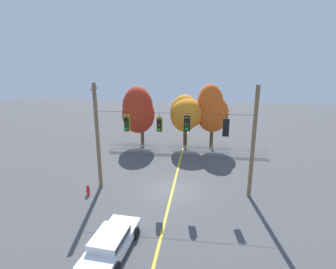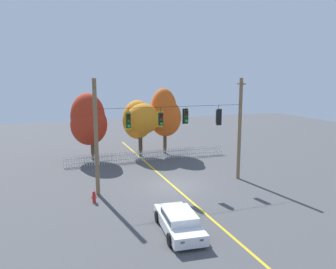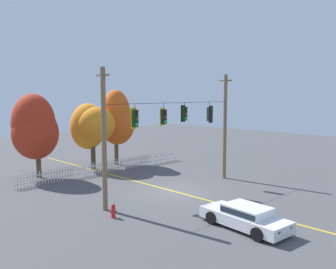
{
  "view_description": "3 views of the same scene",
  "coord_description": "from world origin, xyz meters",
  "px_view_note": "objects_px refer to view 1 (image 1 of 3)",
  "views": [
    {
      "loc": [
        2.18,
        -18.95,
        9.93
      ],
      "look_at": [
        -0.29,
        -0.31,
        4.46
      ],
      "focal_mm": 30.26,
      "sensor_mm": 36.0,
      "label": 1
    },
    {
      "loc": [
        -8.45,
        -22.45,
        8.05
      ],
      "look_at": [
        -0.47,
        -0.18,
        3.95
      ],
      "focal_mm": 35.86,
      "sensor_mm": 36.0,
      "label": 2
    },
    {
      "loc": [
        -16.94,
        -16.56,
        6.48
      ],
      "look_at": [
        -0.74,
        -0.16,
        3.91
      ],
      "focal_mm": 38.79,
      "sensor_mm": 36.0,
      "label": 3
    }
  ],
  "objects_px": {
    "autumn_maple_near_fence": "(138,111)",
    "traffic_signal_eastbound_side": "(187,124)",
    "traffic_signal_southbound_primary": "(127,124)",
    "traffic_signal_northbound_secondary": "(159,125)",
    "fire_hydrant": "(88,190)",
    "traffic_signal_westbound_side": "(226,127)",
    "autumn_maple_mid": "(186,113)",
    "autumn_oak_far_east": "(211,111)",
    "parked_car": "(111,242)"
  },
  "relations": [
    {
      "from": "autumn_maple_near_fence",
      "to": "traffic_signal_eastbound_side",
      "type": "bearing_deg",
      "value": -59.94
    },
    {
      "from": "traffic_signal_southbound_primary",
      "to": "traffic_signal_northbound_secondary",
      "type": "bearing_deg",
      "value": -0.03
    },
    {
      "from": "traffic_signal_southbound_primary",
      "to": "fire_hydrant",
      "type": "xyz_separation_m",
      "value": [
        -2.68,
        -1.38,
        -4.68
      ]
    },
    {
      "from": "traffic_signal_westbound_side",
      "to": "autumn_maple_mid",
      "type": "height_order",
      "value": "traffic_signal_westbound_side"
    },
    {
      "from": "autumn_oak_far_east",
      "to": "parked_car",
      "type": "relative_size",
      "value": 1.48
    },
    {
      "from": "traffic_signal_eastbound_side",
      "to": "fire_hydrant",
      "type": "bearing_deg",
      "value": -168.8
    },
    {
      "from": "traffic_signal_eastbound_side",
      "to": "autumn_oak_far_east",
      "type": "height_order",
      "value": "autumn_oak_far_east"
    },
    {
      "from": "traffic_signal_northbound_secondary",
      "to": "fire_hydrant",
      "type": "height_order",
      "value": "traffic_signal_northbound_secondary"
    },
    {
      "from": "autumn_maple_mid",
      "to": "autumn_maple_near_fence",
      "type": "bearing_deg",
      "value": 179.13
    },
    {
      "from": "traffic_signal_eastbound_side",
      "to": "autumn_maple_near_fence",
      "type": "bearing_deg",
      "value": 120.06
    },
    {
      "from": "traffic_signal_northbound_secondary",
      "to": "autumn_maple_near_fence",
      "type": "bearing_deg",
      "value": 111.23
    },
    {
      "from": "autumn_oak_far_east",
      "to": "fire_hydrant",
      "type": "relative_size",
      "value": 9.07
    },
    {
      "from": "traffic_signal_northbound_secondary",
      "to": "traffic_signal_southbound_primary",
      "type": "bearing_deg",
      "value": 179.97
    },
    {
      "from": "traffic_signal_westbound_side",
      "to": "parked_car",
      "type": "relative_size",
      "value": 0.32
    },
    {
      "from": "traffic_signal_eastbound_side",
      "to": "traffic_signal_southbound_primary",
      "type": "bearing_deg",
      "value": 179.99
    },
    {
      "from": "autumn_maple_near_fence",
      "to": "traffic_signal_westbound_side",
      "type": "bearing_deg",
      "value": -50.04
    },
    {
      "from": "fire_hydrant",
      "to": "traffic_signal_westbound_side",
      "type": "bearing_deg",
      "value": 8.05
    },
    {
      "from": "traffic_signal_westbound_side",
      "to": "autumn_oak_far_east",
      "type": "bearing_deg",
      "value": 94.41
    },
    {
      "from": "fire_hydrant",
      "to": "traffic_signal_northbound_secondary",
      "type": "bearing_deg",
      "value": 15.34
    },
    {
      "from": "traffic_signal_northbound_secondary",
      "to": "traffic_signal_westbound_side",
      "type": "height_order",
      "value": "same"
    },
    {
      "from": "traffic_signal_southbound_primary",
      "to": "autumn_maple_mid",
      "type": "relative_size",
      "value": 0.26
    },
    {
      "from": "fire_hydrant",
      "to": "parked_car",
      "type": "bearing_deg",
      "value": -57.62
    },
    {
      "from": "traffic_signal_northbound_secondary",
      "to": "parked_car",
      "type": "bearing_deg",
      "value": -101.04
    },
    {
      "from": "autumn_maple_mid",
      "to": "traffic_signal_southbound_primary",
      "type": "bearing_deg",
      "value": -109.19
    },
    {
      "from": "traffic_signal_southbound_primary",
      "to": "fire_hydrant",
      "type": "relative_size",
      "value": 1.97
    },
    {
      "from": "traffic_signal_northbound_secondary",
      "to": "fire_hydrant",
      "type": "xyz_separation_m",
      "value": [
        -5.03,
        -1.38,
        -4.69
      ]
    },
    {
      "from": "traffic_signal_westbound_side",
      "to": "parked_car",
      "type": "xyz_separation_m",
      "value": [
        -5.98,
        -7.1,
        -4.43
      ]
    },
    {
      "from": "traffic_signal_eastbound_side",
      "to": "parked_car",
      "type": "height_order",
      "value": "traffic_signal_eastbound_side"
    },
    {
      "from": "traffic_signal_southbound_primary",
      "to": "autumn_maple_mid",
      "type": "distance_m",
      "value": 10.77
    },
    {
      "from": "traffic_signal_westbound_side",
      "to": "autumn_maple_mid",
      "type": "bearing_deg",
      "value": 108.7
    },
    {
      "from": "traffic_signal_northbound_secondary",
      "to": "fire_hydrant",
      "type": "distance_m",
      "value": 7.01
    },
    {
      "from": "traffic_signal_eastbound_side",
      "to": "parked_car",
      "type": "xyz_separation_m",
      "value": [
        -3.33,
        -7.12,
        -4.58
      ]
    },
    {
      "from": "traffic_signal_southbound_primary",
      "to": "traffic_signal_eastbound_side",
      "type": "distance_m",
      "value": 4.29
    },
    {
      "from": "autumn_maple_mid",
      "to": "parked_car",
      "type": "bearing_deg",
      "value": -98.44
    },
    {
      "from": "traffic_signal_northbound_secondary",
      "to": "autumn_oak_far_east",
      "type": "distance_m",
      "value": 10.84
    },
    {
      "from": "traffic_signal_northbound_secondary",
      "to": "fire_hydrant",
      "type": "relative_size",
      "value": 1.88
    },
    {
      "from": "traffic_signal_southbound_primary",
      "to": "parked_car",
      "type": "distance_m",
      "value": 8.45
    },
    {
      "from": "autumn_maple_near_fence",
      "to": "fire_hydrant",
      "type": "relative_size",
      "value": 8.6
    },
    {
      "from": "autumn_maple_near_fence",
      "to": "autumn_oak_far_east",
      "type": "distance_m",
      "value": 7.77
    },
    {
      "from": "autumn_maple_near_fence",
      "to": "parked_car",
      "type": "height_order",
      "value": "autumn_maple_near_fence"
    },
    {
      "from": "traffic_signal_southbound_primary",
      "to": "autumn_maple_near_fence",
      "type": "xyz_separation_m",
      "value": [
        -1.61,
        10.18,
        -1.13
      ]
    },
    {
      "from": "traffic_signal_eastbound_side",
      "to": "traffic_signal_westbound_side",
      "type": "bearing_deg",
      "value": -0.41
    },
    {
      "from": "traffic_signal_southbound_primary",
      "to": "autumn_maple_near_fence",
      "type": "bearing_deg",
      "value": 98.96
    },
    {
      "from": "traffic_signal_westbound_side",
      "to": "traffic_signal_eastbound_side",
      "type": "bearing_deg",
      "value": 179.59
    },
    {
      "from": "traffic_signal_northbound_secondary",
      "to": "parked_car",
      "type": "distance_m",
      "value": 8.51
    },
    {
      "from": "traffic_signal_southbound_primary",
      "to": "autumn_maple_mid",
      "type": "height_order",
      "value": "traffic_signal_southbound_primary"
    },
    {
      "from": "traffic_signal_southbound_primary",
      "to": "traffic_signal_eastbound_side",
      "type": "relative_size",
      "value": 1.15
    },
    {
      "from": "traffic_signal_eastbound_side",
      "to": "autumn_maple_near_fence",
      "type": "height_order",
      "value": "autumn_maple_near_fence"
    },
    {
      "from": "autumn_maple_mid",
      "to": "traffic_signal_westbound_side",
      "type": "bearing_deg",
      "value": -71.3
    },
    {
      "from": "traffic_signal_eastbound_side",
      "to": "autumn_maple_mid",
      "type": "relative_size",
      "value": 0.23
    }
  ]
}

